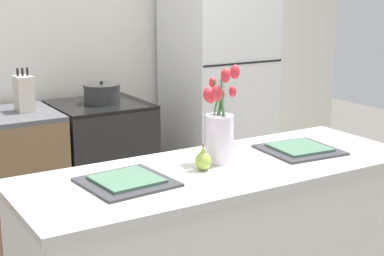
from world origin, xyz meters
The scene contains 9 objects.
back_wall centered at (0.00, 2.00, 1.35)m, with size 5.20×0.08×2.70m.
stove_range centered at (0.10, 1.60, 0.45)m, with size 0.60×0.61×0.90m.
refrigerator centered at (1.05, 1.60, 0.91)m, with size 0.68×0.67×1.83m.
flower_vase centered at (0.03, 0.06, 1.05)m, with size 0.17×0.15×0.43m.
pear_figurine centered at (-0.10, 0.00, 0.94)m, with size 0.07×0.07×0.11m.
plate_setting_left centered at (-0.45, 0.01, 0.91)m, with size 0.35×0.35×0.02m.
plate_setting_right centered at (0.45, 0.01, 0.91)m, with size 0.35×0.35×0.02m.
cooking_pot centered at (0.12, 1.59, 0.96)m, with size 0.25×0.25×0.15m.
knife_block centered at (-0.40, 1.61, 1.01)m, with size 0.10×0.14×0.27m.
Camera 1 is at (-1.38, -2.01, 1.66)m, focal length 55.00 mm.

